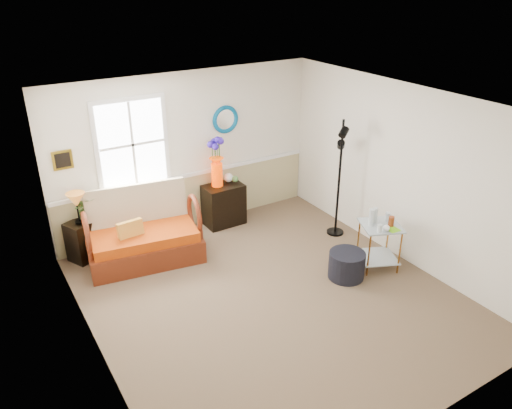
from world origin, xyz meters
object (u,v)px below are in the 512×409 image
cabinet (224,205)px  side_table (379,246)px  floor_lamp (339,179)px  loveseat (143,228)px  ottoman (347,265)px  lamp_stand (82,241)px

cabinet → side_table: 2.71m
floor_lamp → side_table: bearing=-120.9°
cabinet → side_table: cabinet is taller
loveseat → cabinet: size_ratio=2.31×
loveseat → floor_lamp: 3.13m
side_table → ottoman: bearing=178.4°
side_table → lamp_stand: bearing=145.8°
cabinet → floor_lamp: (1.41, -1.28, 0.62)m
ottoman → floor_lamp: bearing=56.6°
cabinet → floor_lamp: bearing=-42.6°
lamp_stand → ottoman: (3.06, -2.46, -0.11)m
lamp_stand → cabinet: 2.37m
loveseat → ottoman: bearing=-32.0°
loveseat → cabinet: 1.63m
lamp_stand → ottoman: size_ratio=1.21×
loveseat → ottoman: loveseat is taller
loveseat → lamp_stand: (-0.80, 0.49, -0.23)m
cabinet → ottoman: cabinet is taller
side_table → ottoman: side_table is taller
side_table → floor_lamp: floor_lamp is taller
cabinet → ottoman: 2.48m
loveseat → side_table: (2.84, -1.98, -0.19)m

